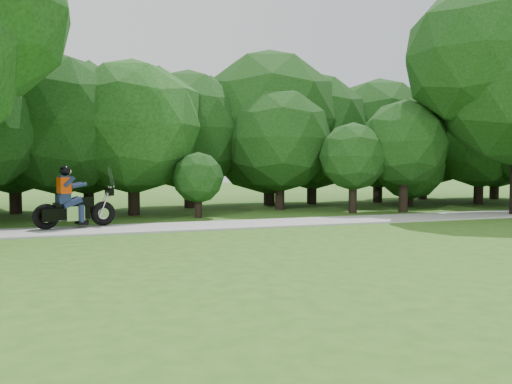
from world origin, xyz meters
TOP-DOWN VIEW (x-y plane):
  - ground at (0.00, 0.00)m, footprint 100.00×100.00m
  - walkway at (0.00, 8.00)m, footprint 60.00×2.20m
  - tree_line at (1.03, 14.88)m, footprint 39.96×12.42m
  - touring_motorcycle at (-6.44, 8.56)m, footprint 2.50×1.28m

SIDE VIEW (x-z plane):
  - ground at x=0.00m, z-range 0.00..0.00m
  - walkway at x=0.00m, z-range 0.00..0.06m
  - touring_motorcycle at x=-6.44m, z-range -0.21..1.74m
  - tree_line at x=1.03m, z-range -0.25..7.64m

